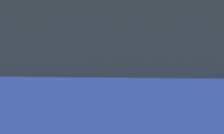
% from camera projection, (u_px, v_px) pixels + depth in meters
% --- Properties ---
extents(parking_meter, '(0.16, 0.17, 1.43)m').
position_uv_depth(parking_meter, '(162.00, 66.00, 4.37)').
color(parking_meter, slate).
rests_on(parking_meter, sidewalk_curb).
extents(pedestrian_at_meter, '(0.69, 0.46, 1.78)m').
position_uv_depth(pedestrian_at_meter, '(96.00, 64.00, 4.64)').
color(pedestrian_at_meter, brown).
rests_on(pedestrian_at_meter, sidewalk_curb).
extents(parked_sedan_blue, '(4.65, 1.92, 1.76)m').
position_uv_depth(parked_sedan_blue, '(195.00, 121.00, 2.53)').
color(parked_sedan_blue, navy).
rests_on(parked_sedan_blue, ground).
extents(background_railing, '(24.06, 0.06, 1.15)m').
position_uv_depth(background_railing, '(217.00, 80.00, 6.05)').
color(background_railing, black).
rests_on(background_railing, sidewalk_curb).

